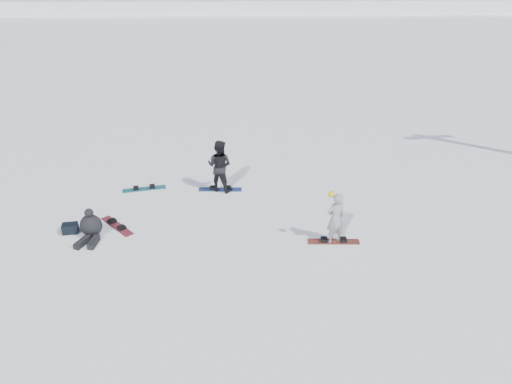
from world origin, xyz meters
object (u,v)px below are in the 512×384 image
snowboarder_woman (335,218)px  gear_bag (70,228)px  seated_rider (91,227)px  snowboard_loose_c (144,189)px  snowboard_loose_b (117,226)px  snowboarder_man (219,166)px

snowboarder_woman → gear_bag: (-7.77, 0.78, -0.65)m
seated_rider → snowboarder_woman: bearing=10.0°
snowboarder_woman → snowboard_loose_c: 7.11m
snowboard_loose_b → snowboard_loose_c: bearing=128.9°
snowboard_loose_c → snowboard_loose_b: 2.56m
snowboarder_man → gear_bag: snowboarder_man is taller
snowboarder_woman → snowboarder_man: size_ratio=0.94×
seated_rider → snowboard_loose_c: size_ratio=0.76×
snowboard_loose_c → snowboard_loose_b: bearing=-111.4°
snowboarder_woman → gear_bag: 7.84m
snowboarder_woman → snowboard_loose_b: size_ratio=1.15×
snowboarder_woman → seated_rider: bearing=-27.6°
snowboarder_man → snowboard_loose_c: snowboarder_man is taller
snowboarder_woman → snowboarder_man: bearing=-69.3°
snowboarder_man → gear_bag: size_ratio=4.09×
snowboarder_man → seated_rider: snowboarder_man is taller
snowboarder_man → gear_bag: bearing=54.2°
seated_rider → snowboard_loose_b: size_ratio=0.76×
snowboarder_woman → snowboard_loose_b: 6.61m
gear_bag → snowboard_loose_b: size_ratio=0.30×
snowboard_loose_c → snowboarder_woman: bearing=-43.2°
snowboard_loose_c → snowboarder_man: bearing=-14.9°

